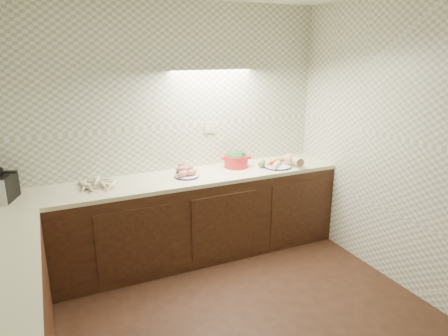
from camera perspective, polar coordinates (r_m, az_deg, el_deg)
name	(u,v)px	position (r m, az deg, el deg)	size (l,w,h in m)	color
room	(239,136)	(2.46, 2.20, 4.64)	(3.60, 3.60, 2.60)	black
counter	(120,275)	(3.32, -14.61, -14.54)	(3.60, 3.60, 0.90)	black
parsnip_pile	(93,186)	(3.86, -18.16, -2.43)	(0.39, 0.36, 0.07)	#F2E8C0
sweet_potato_plate	(186,173)	(4.03, -5.43, -0.67)	(0.25, 0.25, 0.11)	#10113C
onion_bowl	(183,169)	(4.14, -5.89, -0.20)	(0.14, 0.14, 0.11)	black
dutch_oven	(236,159)	(4.33, 1.75, 1.28)	(0.33, 0.33, 0.18)	red
veg_plate	(283,162)	(4.41, 8.36, 0.88)	(0.47, 0.33, 0.14)	#10113C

